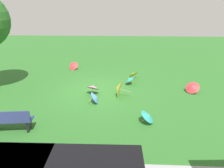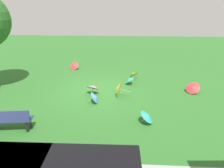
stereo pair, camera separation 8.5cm
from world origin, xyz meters
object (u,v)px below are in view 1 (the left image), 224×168
Objects in this scene: parasol_pink_0 at (93,87)px; parasol_blue_0 at (96,97)px; parasol_yellow_0 at (118,88)px; parasol_teal_1 at (148,116)px; parasol_red_0 at (73,66)px; park_bench at (9,121)px; parasol_teal_0 at (129,79)px; parasol_red_1 at (192,87)px; parasol_yellow_1 at (133,74)px.

parasol_blue_0 is at bearing 104.25° from parasol_pink_0.
parasol_yellow_0 is 1.12× the size of parasol_pink_0.
parasol_pink_0 is 3.69m from parasol_teal_1.
parasol_yellow_0 is 1.16× the size of parasol_red_0.
park_bench is 2.65× the size of parasol_blue_0.
parasol_yellow_0 reaches higher than parasol_pink_0.
parasol_pink_0 is 1.15× the size of parasol_teal_1.
parasol_teal_1 is at bearing 98.42° from parasol_teal_0.
parasol_teal_0 is at bearing 145.35° from parasol_red_0.
parasol_teal_0 is (3.29, -1.04, 0.02)m from parasol_red_1.
parasol_yellow_1 is 1.16× the size of parasol_teal_0.
parasol_red_1 is at bearing 162.45° from parasol_teal_0.
parasol_teal_1 is at bearing 144.17° from parasol_blue_0.
parasol_teal_0 reaches higher than parasol_yellow_1.
parasol_blue_0 is (1.97, 3.44, -0.03)m from parasol_yellow_1.
parasol_red_0 is 8.17m from parasol_teal_1.
parasol_teal_0 is 0.98× the size of parasol_teal_1.
park_bench is at bearing 40.57° from parasol_blue_0.
parasol_red_1 is (-5.24, -0.35, -0.06)m from parasol_pink_0.
parasol_teal_0 is (0.28, 1.04, 0.04)m from parasol_yellow_1.
parasol_pink_0 is 0.89× the size of parasol_red_1.
parasol_red_1 is (-7.85, -3.82, -0.14)m from park_bench.
parasol_blue_0 is at bearing -139.43° from park_bench.
parasol_red_0 is at bearing -94.62° from park_bench.
parasol_yellow_1 is 0.88× the size of parasol_red_1.
parasol_yellow_0 is 1.13× the size of parasol_yellow_1.
parasol_yellow_1 is 1.14× the size of parasol_teal_1.
parasol_red_0 is at bearing -66.31° from parasol_blue_0.
parasol_blue_0 is (-2.25, 5.13, 0.00)m from parasol_red_0.
park_bench reaches higher than parasol_blue_0.
parasol_red_0 is 4.58m from parasol_pink_0.
parasol_blue_0 is at bearing 15.35° from parasol_red_1.
parasol_teal_1 is (-5.16, -0.80, -0.14)m from park_bench.
parasol_blue_0 is at bearing 60.22° from parasol_yellow_1.
parasol_red_1 is at bearing -164.65° from parasol_blue_0.
parasol_yellow_0 reaches higher than parasol_blue_0.
parasol_teal_0 is at bearing -81.58° from parasol_teal_1.
park_bench reaches higher than parasol_red_1.
parasol_yellow_0 is 1.76m from parasol_teal_0.
parasol_blue_0 is (1.05, 0.78, -0.16)m from parasol_yellow_0.
parasol_pink_0 reaches higher than parasol_red_1.
parasol_yellow_0 reaches higher than parasol_red_1.
parasol_red_0 reaches higher than parasol_yellow_1.
parasol_pink_0 is (-2.61, -3.47, -0.08)m from park_bench.
parasol_teal_1 reaches higher than parasol_red_0.
parasol_yellow_0 reaches higher than parasol_yellow_1.
parasol_pink_0 is at bearing -46.32° from parasol_teal_1.
parasol_yellow_1 is 1.07m from parasol_teal_0.
parasol_teal_1 is (-2.29, 1.65, 0.04)m from parasol_blue_0.
parasol_yellow_0 is 1.33m from parasol_pink_0.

